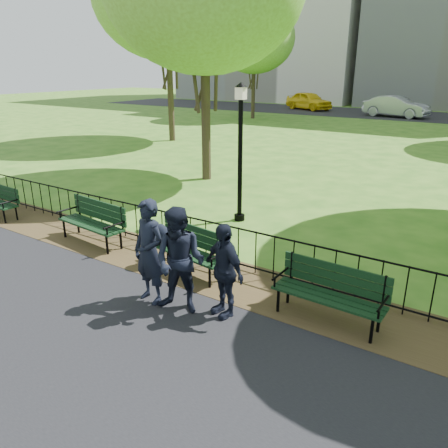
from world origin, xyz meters
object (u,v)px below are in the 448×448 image
Objects in this scene: park_bench_main at (177,240)px; person_left at (149,252)px; park_bench_right_a at (331,287)px; tree_far_w at (254,38)px; park_bench_left_a at (94,217)px; person_right at (224,270)px; lamppost at (240,149)px; taxi at (309,101)px; sedan_silver at (396,106)px; person_mid at (180,261)px.

person_left is (0.43, -1.25, 0.30)m from park_bench_main.
park_bench_right_a is 0.21× the size of tree_far_w.
park_bench_left_a is 1.21× the size of person_right.
park_bench_right_a is (5.75, -0.19, -0.03)m from park_bench_left_a.
lamppost is 1.92× the size of person_left.
person_right is at bearing -61.63° from lamppost.
tree_far_w is 10.57m from taxi.
person_right is at bearing -162.19° from sedan_silver.
tree_far_w is at bearing -161.00° from taxi.
park_bench_right_a is 5.23m from lamppost.
sedan_silver is at bearing 96.16° from park_bench_left_a.
sedan_silver reaches higher than park_bench_main.
park_bench_left_a is 3.83m from person_mid.
taxi reaches higher than park_bench_main.
person_right is (14.14, -25.57, -5.10)m from tree_far_w.
taxi is at bearing 109.92° from lamppost.
person_left is 1.34m from person_right.
person_left is at bearing -63.62° from tree_far_w.
park_bench_main is at bearing 116.70° from person_left.
park_bench_left_a reaches higher than park_bench_main.
tree_far_w is at bearing 136.81° from sedan_silver.
lamppost is 32.60m from taxi.
taxi is (-12.71, 35.11, -0.08)m from person_mid.
park_bench_right_a is 0.35× the size of sedan_silver.
person_left reaches higher than person_right.
tree_far_w reaches higher than person_right.
sedan_silver is at bearing 103.99° from person_left.
sedan_silver is at bearing 84.29° from person_mid.
tree_far_w is at bearing 104.49° from person_mid.
person_mid is at bearing -136.28° from taxi.
tree_far_w is at bearing 124.27° from park_bench_main.
person_right is 37.28m from taxi.
park_bench_left_a is 0.38× the size of sedan_silver.
park_bench_right_a is at bearing 3.11° from park_bench_left_a.
park_bench_left_a is 3.97m from lamppost.
park_bench_left_a is at bearing 163.69° from person_left.
park_bench_left_a is at bearing -68.06° from tree_far_w.
park_bench_left_a is at bearing 179.71° from park_bench_right_a.
park_bench_left_a is 5.76m from park_bench_right_a.
person_mid reaches higher than person_right.
lamppost reaches higher than park_bench_main.
person_mid is (3.59, -1.30, 0.30)m from park_bench_left_a.
sedan_silver is (-6.41, 31.86, 0.27)m from park_bench_right_a.
person_left is 0.65m from person_mid.
lamppost is at bearing 109.76° from person_left.
lamppost reaches higher than park_bench_left_a.
sedan_silver is (8.46, -2.14, 0.01)m from taxi.
lamppost reaches higher than person_left.
park_bench_main is 1.36m from person_left.
tree_far_w is 1.75× the size of taxi.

